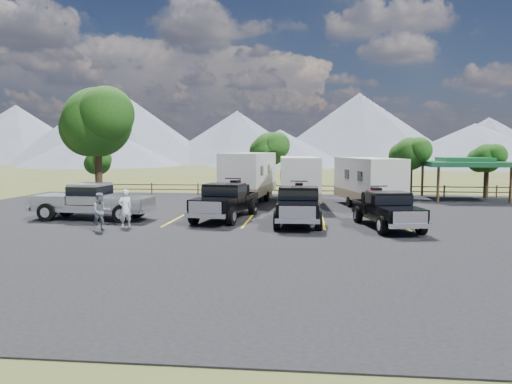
# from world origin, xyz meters

# --- Properties ---
(ground) EXTENTS (320.00, 320.00, 0.00)m
(ground) POSITION_xyz_m (0.00, 0.00, 0.00)
(ground) COLOR #495524
(ground) RESTS_ON ground
(asphalt_lot) EXTENTS (44.00, 34.00, 0.04)m
(asphalt_lot) POSITION_xyz_m (0.00, 3.00, 0.02)
(asphalt_lot) COLOR black
(asphalt_lot) RESTS_ON ground
(stall_lines) EXTENTS (12.12, 5.50, 0.01)m
(stall_lines) POSITION_xyz_m (0.00, 4.00, 0.04)
(stall_lines) COLOR yellow
(stall_lines) RESTS_ON asphalt_lot
(tree_big_nw) EXTENTS (5.54, 5.18, 7.84)m
(tree_big_nw) POSITION_xyz_m (-12.55, 9.03, 5.60)
(tree_big_nw) COLOR #332313
(tree_big_nw) RESTS_ON ground
(tree_ne_a) EXTENTS (3.11, 2.92, 4.76)m
(tree_ne_a) POSITION_xyz_m (8.97, 17.01, 3.48)
(tree_ne_a) COLOR #332313
(tree_ne_a) RESTS_ON ground
(tree_ne_b) EXTENTS (2.77, 2.59, 4.27)m
(tree_ne_b) POSITION_xyz_m (14.98, 18.01, 3.13)
(tree_ne_b) COLOR #332313
(tree_ne_b) RESTS_ON ground
(tree_north) EXTENTS (3.46, 3.24, 5.25)m
(tree_north) POSITION_xyz_m (-2.03, 19.02, 3.83)
(tree_north) COLOR #332313
(tree_north) RESTS_ON ground
(tree_nw_small) EXTENTS (2.59, 2.43, 3.85)m
(tree_nw_small) POSITION_xyz_m (-16.02, 17.01, 2.78)
(tree_nw_small) COLOR #332313
(tree_nw_small) RESTS_ON ground
(rail_fence) EXTENTS (36.12, 0.12, 1.00)m
(rail_fence) POSITION_xyz_m (2.00, 18.50, 0.61)
(rail_fence) COLOR brown
(rail_fence) RESTS_ON ground
(pavilion) EXTENTS (6.20, 6.20, 3.22)m
(pavilion) POSITION_xyz_m (13.00, 17.00, 2.79)
(pavilion) COLOR brown
(pavilion) RESTS_ON ground
(mountain_range) EXTENTS (209.00, 71.00, 20.00)m
(mountain_range) POSITION_xyz_m (-7.63, 105.98, 7.87)
(mountain_range) COLOR slate
(mountain_range) RESTS_ON ground
(rig_left) EXTENTS (3.07, 6.79, 2.19)m
(rig_left) POSITION_xyz_m (-3.29, 4.47, 1.09)
(rig_left) COLOR black
(rig_left) RESTS_ON asphalt_lot
(rig_center) EXTENTS (2.29, 6.42, 2.14)m
(rig_center) POSITION_xyz_m (0.71, 3.22, 1.07)
(rig_center) COLOR black
(rig_center) RESTS_ON asphalt_lot
(rig_right) EXTENTS (2.96, 6.18, 1.98)m
(rig_right) POSITION_xyz_m (5.01, 2.25, 0.99)
(rig_right) COLOR black
(rig_right) RESTS_ON asphalt_lot
(trailer_left) EXTENTS (3.37, 10.24, 3.54)m
(trailer_left) POSITION_xyz_m (-3.07, 13.42, 1.89)
(trailer_left) COLOR white
(trailer_left) RESTS_ON asphalt_lot
(trailer_center) EXTENTS (2.90, 9.51, 3.30)m
(trailer_center) POSITION_xyz_m (0.56, 11.25, 1.77)
(trailer_center) COLOR white
(trailer_center) RESTS_ON asphalt_lot
(trailer_right) EXTENTS (4.08, 9.36, 3.25)m
(trailer_right) POSITION_xyz_m (5.09, 10.69, 1.74)
(trailer_right) COLOR white
(trailer_right) RESTS_ON asphalt_lot
(pickup_silver) EXTENTS (6.70, 2.61, 1.98)m
(pickup_silver) POSITION_xyz_m (-10.44, 3.47, 1.07)
(pickup_silver) COLOR #A3A7AC
(pickup_silver) RESTS_ON asphalt_lot
(person_a) EXTENTS (0.81, 0.79, 1.88)m
(person_a) POSITION_xyz_m (-7.73, 1.05, 0.98)
(person_a) COLOR white
(person_a) RESTS_ON asphalt_lot
(person_b) EXTENTS (1.11, 1.07, 1.80)m
(person_b) POSITION_xyz_m (-8.51, -0.04, 0.94)
(person_b) COLOR gray
(person_b) RESTS_ON asphalt_lot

